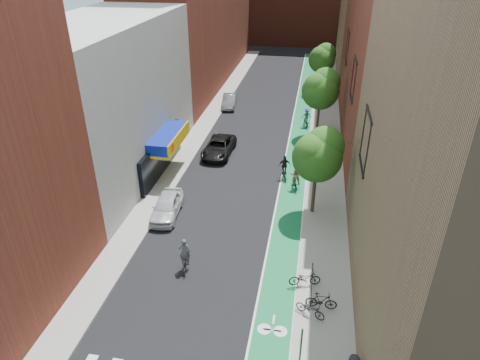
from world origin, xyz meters
The scene contains 22 objects.
ground centered at (0.00, 0.00, 0.00)m, with size 160.00×160.00×0.00m, color black.
bike_lane centered at (4.00, 26.00, 0.01)m, with size 2.00×68.00×0.01m, color #126639.
sidewalk_left centered at (-6.00, 26.00, 0.07)m, with size 2.00×68.00×0.15m, color gray.
sidewalk_right centered at (6.50, 26.00, 0.07)m, with size 3.00×68.00×0.15m, color gray.
building_left_white centered at (-11.00, 14.00, 6.00)m, with size 8.00×20.00×12.00m, color silver.
building_right_near_tan centered at (12.00, 2.00, 9.00)m, with size 8.00×20.00×18.00m, color #8C6B4C.
building_right_mid_red centered at (12.00, 26.00, 11.00)m, with size 8.00×28.00×22.00m, color maroon.
building_right_far_tan centered at (12.00, 50.00, 9.00)m, with size 8.00×20.00×18.00m, color #8C6B4C.
tree_near centered at (5.65, 10.02, 4.66)m, with size 3.40×3.36×6.42m.
tree_mid centered at (5.65, 24.02, 4.89)m, with size 3.55×3.53×6.74m.
tree_far centered at (5.65, 38.02, 4.50)m, with size 3.30×3.25×6.21m.
sign_pole centered at (5.38, -3.50, 1.84)m, with size 0.13×0.71×3.00m.
parked_car_white centered at (-4.40, 7.92, 0.73)m, with size 1.73×4.31×1.47m, color silver.
parked_car_black centered at (-3.00, 18.22, 0.71)m, with size 2.37×5.14×1.43m, color black.
parked_car_silver centered at (-4.60, 30.96, 0.70)m, with size 1.49×4.27×1.41m, color gray.
cyclist_lead centered at (-1.52, 2.62, 0.75)m, with size 0.89×1.67×2.13m.
cyclist_lane_near centered at (4.15, 13.28, 0.88)m, with size 0.98×1.85×2.10m.
cyclist_lane_mid centered at (3.20, 14.72, 0.73)m, with size 1.03×1.91×2.00m.
cyclist_lane_far centered at (4.46, 26.39, 0.86)m, with size 1.18×1.93×1.99m.
parked_bike_near centered at (5.79, 0.19, 0.57)m, with size 0.56×1.60×0.84m, color black.
parked_bike_mid centered at (6.32, 0.78, 0.64)m, with size 0.46×1.63×0.98m, color black.
parked_bike_far centered at (5.40, 2.39, 0.61)m, with size 0.62×1.77×0.93m, color black.
Camera 1 is at (5.05, -15.90, 16.78)m, focal length 32.00 mm.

